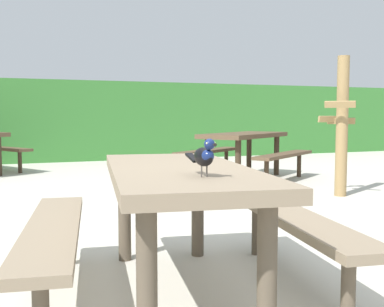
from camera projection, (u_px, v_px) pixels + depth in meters
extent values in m
plane|color=beige|center=(176.00, 285.00, 2.87)|extent=(60.00, 60.00, 0.00)
cube|color=#387A33|center=(49.00, 121.00, 11.26)|extent=(28.00, 2.32, 1.80)
cube|color=#84725B|center=(179.00, 173.00, 2.68)|extent=(1.04, 1.90, 0.07)
cylinder|color=brown|center=(147.00, 282.00, 1.97)|extent=(0.09, 0.09, 0.67)
cylinder|color=brown|center=(267.00, 273.00, 2.08)|extent=(0.09, 0.09, 0.67)
cylinder|color=brown|center=(125.00, 214.00, 3.34)|extent=(0.09, 0.09, 0.67)
cylinder|color=brown|center=(198.00, 211.00, 3.45)|extent=(0.09, 0.09, 0.67)
cube|color=#84725B|center=(53.00, 229.00, 2.56)|extent=(0.56, 1.73, 0.05)
cylinder|color=brown|center=(61.00, 239.00, 3.20)|extent=(0.07, 0.07, 0.39)
cube|color=#84725B|center=(293.00, 217.00, 2.84)|extent=(0.56, 1.73, 0.05)
cylinder|color=brown|center=(348.00, 292.00, 2.24)|extent=(0.07, 0.07, 0.39)
cylinder|color=brown|center=(256.00, 228.00, 3.49)|extent=(0.07, 0.07, 0.39)
ellipsoid|color=black|center=(204.00, 157.00, 2.22)|extent=(0.08, 0.15, 0.09)
ellipsoid|color=navy|center=(208.00, 156.00, 2.19)|extent=(0.06, 0.07, 0.06)
sphere|color=navy|center=(210.00, 144.00, 2.17)|extent=(0.05, 0.05, 0.05)
sphere|color=#EAE08C|center=(214.00, 143.00, 2.16)|extent=(0.01, 0.01, 0.01)
sphere|color=#EAE08C|center=(207.00, 143.00, 2.15)|extent=(0.01, 0.01, 0.01)
cone|color=black|center=(214.00, 145.00, 2.13)|extent=(0.02, 0.03, 0.02)
cube|color=black|center=(192.00, 158.00, 2.33)|extent=(0.04, 0.10, 0.04)
cylinder|color=#47423D|center=(207.00, 171.00, 2.23)|extent=(0.01, 0.01, 0.05)
cylinder|color=#47423D|center=(202.00, 171.00, 2.22)|extent=(0.01, 0.01, 0.05)
cube|color=brown|center=(0.00, 148.00, 8.76)|extent=(1.13, 1.60, 0.05)
cylinder|color=#382B1D|center=(20.00, 162.00, 8.39)|extent=(0.07, 0.07, 0.39)
cube|color=brown|center=(244.00, 135.00, 7.69)|extent=(1.91, 1.65, 0.07)
cylinder|color=#382B1D|center=(277.00, 155.00, 8.15)|extent=(0.09, 0.09, 0.67)
cylinder|color=#382B1D|center=(249.00, 154.00, 8.45)|extent=(0.09, 0.09, 0.67)
cylinder|color=#382B1D|center=(238.00, 162.00, 6.99)|extent=(0.09, 0.09, 0.67)
cylinder|color=#382B1D|center=(208.00, 160.00, 7.28)|extent=(0.09, 0.09, 0.67)
cube|color=brown|center=(284.00, 155.00, 7.32)|extent=(1.56, 1.21, 0.05)
cylinder|color=#382B1D|center=(299.00, 165.00, 7.87)|extent=(0.07, 0.07, 0.39)
cylinder|color=#382B1D|center=(266.00, 173.00, 6.81)|extent=(0.07, 0.07, 0.39)
cube|color=brown|center=(208.00, 151.00, 8.10)|extent=(1.56, 1.21, 0.05)
cylinder|color=#382B1D|center=(226.00, 161.00, 8.65)|extent=(0.07, 0.07, 0.39)
cylinder|color=#382B1D|center=(187.00, 167.00, 7.59)|extent=(0.07, 0.07, 0.39)
cylinder|color=#997A4C|center=(342.00, 127.00, 5.96)|extent=(0.15, 0.15, 1.77)
cube|color=#A08050|center=(341.00, 121.00, 6.16)|extent=(0.31, 0.24, 0.08)
cube|color=#A08050|center=(340.00, 104.00, 5.74)|extent=(0.29, 0.31, 0.09)
cube|color=#A08050|center=(330.00, 119.00, 6.16)|extent=(0.38, 0.06, 0.08)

